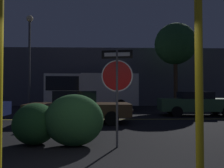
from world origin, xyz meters
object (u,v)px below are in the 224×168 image
at_px(passing_car_3, 197,103).
at_px(street_lamp, 29,48).
at_px(passing_car_2, 79,107).
at_px(hedge_bush_3, 74,120).
at_px(delivery_truck, 89,89).
at_px(stop_sign, 117,78).
at_px(yellow_pole_right, 199,76).
at_px(hedge_bush_2, 35,124).
at_px(tree_0, 175,44).

bearing_deg(passing_car_3, street_lamp, -101.13).
height_order(passing_car_2, street_lamp, street_lamp).
relative_size(hedge_bush_3, delivery_truck, 0.24).
distance_m(stop_sign, delivery_truck, 10.31).
relative_size(yellow_pole_right, street_lamp, 0.49).
bearing_deg(stop_sign, passing_car_2, 119.05).
bearing_deg(hedge_bush_2, passing_car_2, 80.20).
relative_size(stop_sign, street_lamp, 0.38).
bearing_deg(passing_car_3, tree_0, -179.90).
bearing_deg(hedge_bush_2, delivery_truck, 85.76).
bearing_deg(hedge_bush_2, hedge_bush_3, -10.37).
distance_m(stop_sign, passing_car_2, 4.74).
distance_m(hedge_bush_3, passing_car_2, 4.21).
xyz_separation_m(street_lamp, tree_0, (11.12, 2.01, 0.72)).
bearing_deg(passing_car_3, passing_car_2, -64.29).
xyz_separation_m(stop_sign, passing_car_2, (-1.54, 4.35, -1.09)).
xyz_separation_m(yellow_pole_right, hedge_bush_3, (-2.21, 2.69, -1.00)).
relative_size(passing_car_2, passing_car_3, 1.04).
bearing_deg(passing_car_3, yellow_pole_right, -18.20).
distance_m(stop_sign, hedge_bush_2, 2.57).
bearing_deg(tree_0, passing_car_3, -94.40).
relative_size(passing_car_3, delivery_truck, 0.70).
xyz_separation_m(stop_sign, passing_car_3, (5.01, 6.89, -1.09)).
xyz_separation_m(passing_car_3, street_lamp, (-10.74, 3.01, 3.79)).
bearing_deg(yellow_pole_right, hedge_bush_3, 129.34).
bearing_deg(passing_car_2, passing_car_3, 109.56).
height_order(hedge_bush_3, street_lamp, street_lamp).
bearing_deg(tree_0, stop_sign, -114.39).
bearing_deg(passing_car_3, delivery_truck, -112.45).
xyz_separation_m(stop_sign, street_lamp, (-5.72, 9.90, 2.70)).
bearing_deg(delivery_truck, passing_car_2, 175.18).
bearing_deg(delivery_truck, street_lamp, 89.69).
bearing_deg(delivery_truck, stop_sign, -176.08).
bearing_deg(stop_sign, yellow_pole_right, -57.48).
relative_size(hedge_bush_2, hedge_bush_3, 0.76).
bearing_deg(passing_car_2, hedge_bush_2, -11.44).
xyz_separation_m(delivery_truck, street_lamp, (-4.23, -0.30, 2.97)).
xyz_separation_m(hedge_bush_3, passing_car_3, (6.15, 6.73, 0.03)).
bearing_deg(hedge_bush_2, tree_0, 56.57).
distance_m(stop_sign, tree_0, 13.52).
xyz_separation_m(yellow_pole_right, hedge_bush_2, (-3.30, 2.89, -1.12)).
height_order(hedge_bush_2, tree_0, tree_0).
relative_size(passing_car_2, tree_0, 0.68).
xyz_separation_m(passing_car_2, passing_car_3, (6.55, 2.54, -0.00)).
distance_m(passing_car_2, street_lamp, 7.92).
relative_size(hedge_bush_2, delivery_truck, 0.18).
distance_m(stop_sign, hedge_bush_3, 1.60).
distance_m(passing_car_3, delivery_truck, 7.35).
bearing_deg(passing_car_2, yellow_pole_right, 19.09).
height_order(hedge_bush_2, passing_car_2, passing_car_2).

